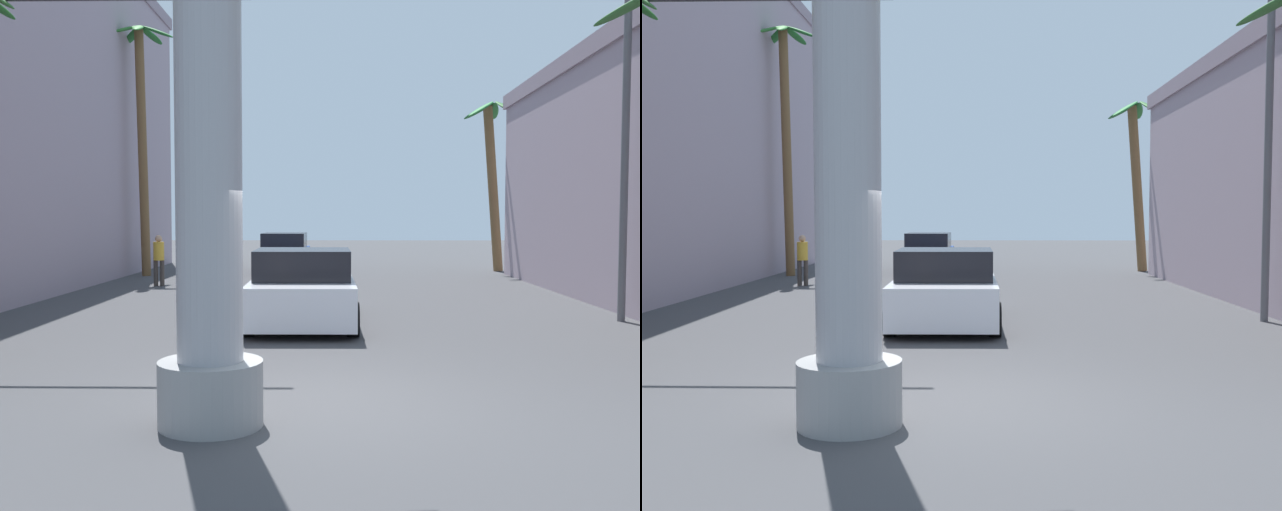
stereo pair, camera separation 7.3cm
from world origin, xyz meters
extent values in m
plane|color=#424244|center=(0.00, 10.00, 0.00)|extent=(92.02, 92.02, 0.00)
cylinder|color=#9E9EA3|center=(-1.04, -1.00, 3.96)|extent=(0.70, 0.70, 7.92)
cylinder|color=gray|center=(-1.04, -1.00, 0.35)|extent=(1.12, 1.12, 0.70)
cylinder|color=#59595E|center=(6.36, 6.68, 3.75)|extent=(0.16, 0.16, 7.51)
cube|color=black|center=(-1.91, 3.69, 5.46)|extent=(0.24, 0.24, 0.70)
sphere|color=red|center=(-1.91, 3.56, 5.68)|extent=(0.14, 0.14, 0.14)
sphere|color=yellow|center=(-1.91, 3.56, 5.46)|extent=(0.14, 0.14, 0.14)
sphere|color=green|center=(-1.91, 3.56, 5.24)|extent=(0.14, 0.14, 0.14)
cylinder|color=black|center=(-1.37, 7.87, 0.32)|extent=(0.23, 0.64, 0.64)
cylinder|color=black|center=(0.58, 7.90, 0.32)|extent=(0.23, 0.64, 0.64)
cylinder|color=black|center=(-1.32, 4.59, 0.32)|extent=(0.23, 0.64, 0.64)
cylinder|color=black|center=(0.62, 4.62, 0.32)|extent=(0.23, 0.64, 0.64)
cube|color=silver|center=(-0.37, 6.24, 0.56)|extent=(2.11, 4.71, 0.80)
cube|color=black|center=(-0.37, 5.89, 1.26)|extent=(1.91, 1.99, 0.60)
cylinder|color=black|center=(-2.54, 21.20, 0.32)|extent=(0.23, 0.64, 0.64)
cylinder|color=black|center=(-0.83, 21.18, 0.32)|extent=(0.23, 0.64, 0.64)
cylinder|color=black|center=(-2.57, 18.04, 0.32)|extent=(0.23, 0.64, 0.64)
cylinder|color=black|center=(-0.87, 18.03, 0.32)|extent=(0.23, 0.64, 0.64)
cube|color=navy|center=(-1.70, 19.61, 0.56)|extent=(1.84, 4.53, 0.80)
cube|color=black|center=(-1.70, 19.61, 1.26)|extent=(1.68, 2.50, 0.60)
ellipsoid|color=#2F632D|center=(5.61, 4.35, 5.99)|extent=(1.46, 1.36, 0.69)
cylinder|color=brown|center=(6.63, 20.36, 3.31)|extent=(0.87, 0.45, 6.63)
ellipsoid|color=#2D672D|center=(7.31, 20.09, 6.46)|extent=(1.39, 0.39, 0.61)
ellipsoid|color=#24682D|center=(6.73, 20.81, 6.47)|extent=(0.62, 1.44, 0.57)
ellipsoid|color=#225F2D|center=(6.06, 20.59, 6.45)|extent=(1.26, 1.19, 0.64)
ellipsoid|color=#206F2D|center=(5.98, 19.72, 6.41)|extent=(1.32, 1.02, 0.76)
ellipsoid|color=#30692D|center=(6.91, 19.47, 6.41)|extent=(0.92, 1.36, 0.75)
cylinder|color=brown|center=(-6.82, 17.84, 4.52)|extent=(0.51, 0.36, 9.05)
ellipsoid|color=#24732D|center=(-6.17, 17.66, 8.91)|extent=(1.29, 0.54, 0.56)
ellipsoid|color=#24732D|center=(-6.57, 18.35, 8.94)|extent=(0.81, 1.32, 0.48)
ellipsoid|color=#246E2D|center=(-7.25, 18.22, 8.90)|extent=(1.12, 1.15, 0.59)
ellipsoid|color=#2C752D|center=(-7.25, 17.28, 8.91)|extent=(1.12, 1.16, 0.56)
ellipsoid|color=#2E792D|center=(-6.74, 17.11, 8.91)|extent=(0.50, 1.29, 0.55)
cylinder|color=#3F3833|center=(-5.42, 13.99, 0.41)|extent=(0.14, 0.14, 0.82)
cylinder|color=#3F3833|center=(-5.22, 14.01, 0.41)|extent=(0.14, 0.14, 0.82)
cylinder|color=gold|center=(-5.32, 14.00, 1.11)|extent=(0.37, 0.37, 0.58)
sphere|color=tan|center=(-5.32, 14.00, 1.51)|extent=(0.22, 0.22, 0.22)
camera|label=1|loc=(0.28, -8.46, 2.24)|focal=40.00mm
camera|label=2|loc=(0.35, -8.46, 2.24)|focal=40.00mm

